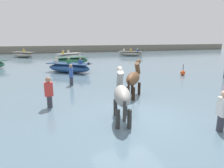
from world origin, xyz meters
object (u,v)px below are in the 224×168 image
at_px(boat_far_inshore, 23,55).
at_px(boat_mid_channel, 69,68).
at_px(horse_trailing_bay, 134,79).
at_px(person_onlooker_right, 222,116).
at_px(boat_near_starboard, 71,61).
at_px(person_onlooker_left, 71,77).
at_px(horse_lead_grey, 122,96).
at_px(person_wading_close, 49,96).
at_px(channel_buoy, 183,73).
at_px(boat_distant_west, 131,54).
at_px(boat_near_port, 70,56).

distance_m(boat_far_inshore, boat_mid_channel, 15.77).
distance_m(horse_trailing_bay, person_onlooker_right, 4.13).
height_order(boat_near_starboard, boat_mid_channel, boat_mid_channel).
bearing_deg(boat_mid_channel, boat_far_inshore, 107.48).
relative_size(person_onlooker_left, person_onlooker_right, 1.00).
bearing_deg(horse_lead_grey, horse_trailing_bay, 57.01).
xyz_separation_m(boat_far_inshore, person_wading_close, (3.05, -23.00, 0.08)).
bearing_deg(boat_mid_channel, boat_near_starboard, 80.72).
bearing_deg(boat_far_inshore, channel_buoy, -56.71).
bearing_deg(channel_buoy, person_wading_close, -157.45).
distance_m(horse_lead_grey, horse_trailing_bay, 2.82).
relative_size(boat_far_inshore, person_onlooker_left, 2.21).
distance_m(boat_distant_west, person_wading_close, 23.70).
xyz_separation_m(horse_lead_grey, channel_buoy, (7.25, 5.98, -0.65)).
relative_size(boat_mid_channel, person_wading_close, 2.23).
bearing_deg(horse_trailing_bay, person_onlooker_right, -77.26).
relative_size(boat_distant_west, boat_mid_channel, 1.07).
bearing_deg(boat_distant_west, boat_near_port, -166.56).
bearing_deg(boat_far_inshore, person_onlooker_left, -77.46).
bearing_deg(boat_distant_west, person_wading_close, -122.11).
bearing_deg(boat_far_inshore, person_wading_close, -82.44).
distance_m(boat_near_starboard, boat_mid_channel, 4.98).
distance_m(boat_distant_west, person_onlooker_left, 20.09).
bearing_deg(channel_buoy, boat_mid_channel, 152.66).
bearing_deg(channel_buoy, person_onlooker_right, -122.23).
distance_m(boat_near_port, boat_mid_channel, 9.88).
relative_size(boat_near_port, person_onlooker_right, 2.40).
height_order(boat_distant_west, boat_mid_channel, boat_mid_channel).
distance_m(horse_trailing_bay, channel_buoy, 6.79).
bearing_deg(person_onlooker_right, boat_mid_channel, 104.31).
bearing_deg(horse_trailing_bay, horse_lead_grey, -122.99).
distance_m(boat_near_starboard, person_wading_close, 13.10).
relative_size(boat_near_starboard, person_onlooker_right, 2.33).
bearing_deg(horse_trailing_bay, person_wading_close, -175.17).
height_order(boat_far_inshore, person_onlooker_left, boat_far_inshore).
relative_size(horse_lead_grey, channel_buoy, 2.56).
bearing_deg(boat_near_starboard, boat_near_port, 85.13).
distance_m(horse_trailing_bay, person_wading_close, 3.78).
bearing_deg(channel_buoy, boat_distant_west, 79.03).
bearing_deg(channel_buoy, boat_near_port, 115.39).
distance_m(horse_trailing_bay, boat_near_starboard, 12.62).
height_order(boat_near_starboard, channel_buoy, channel_buoy).
bearing_deg(boat_distant_west, horse_lead_grey, -115.14).
bearing_deg(person_onlooker_left, boat_near_port, 83.56).
xyz_separation_m(boat_distant_west, person_onlooker_left, (-11.30, -16.61, 0.10)).
height_order(horse_lead_grey, boat_near_port, horse_lead_grey).
distance_m(boat_far_inshore, channel_buoy, 22.81).
distance_m(boat_near_port, person_onlooker_right, 21.53).
bearing_deg(boat_far_inshore, boat_distant_west, -10.59).
relative_size(horse_trailing_bay, boat_distant_west, 0.53).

